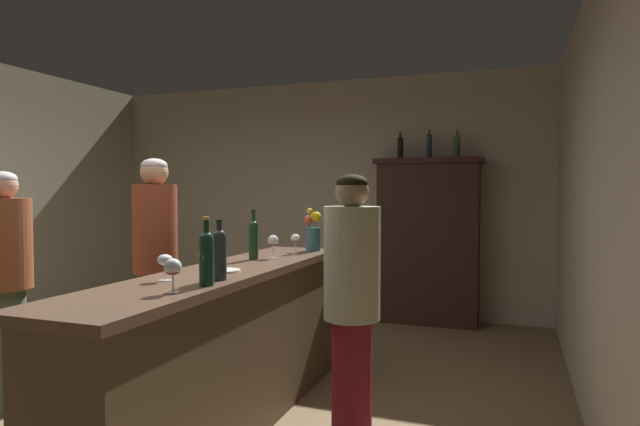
{
  "coord_description": "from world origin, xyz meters",
  "views": [
    {
      "loc": [
        2.3,
        -2.91,
        1.46
      ],
      "look_at": [
        1.2,
        0.11,
        1.33
      ],
      "focal_mm": 30.13,
      "sensor_mm": 36.0,
      "label": 1
    }
  ],
  "objects_px": {
    "display_cabinet": "(428,238)",
    "display_bottle_center": "(457,145)",
    "wine_bottle_chardonnay": "(206,255)",
    "patron_in_grey": "(5,280)",
    "wine_glass_front": "(273,242)",
    "wine_bottle_riesling": "(253,237)",
    "wine_glass_spare": "(295,239)",
    "wine_glass_rear": "(165,261)",
    "patron_tall": "(155,261)",
    "cheese_plate": "(225,271)",
    "bartender": "(352,303)",
    "flower_arrangement": "(313,232)",
    "wine_glass_mid": "(173,269)",
    "bar_counter": "(224,349)",
    "wine_bottle_pinot": "(219,252)",
    "display_bottle_left": "(400,146)",
    "display_bottle_midleft": "(429,145)"
  },
  "relations": [
    {
      "from": "wine_glass_rear",
      "to": "patron_tall",
      "type": "height_order",
      "value": "patron_tall"
    },
    {
      "from": "display_bottle_center",
      "to": "bartender",
      "type": "xyz_separation_m",
      "value": [
        -0.21,
        -3.21,
        -1.1
      ]
    },
    {
      "from": "wine_glass_mid",
      "to": "cheese_plate",
      "type": "bearing_deg",
      "value": 99.32
    },
    {
      "from": "display_cabinet",
      "to": "bar_counter",
      "type": "bearing_deg",
      "value": -103.58
    },
    {
      "from": "wine_glass_front",
      "to": "display_bottle_left",
      "type": "distance_m",
      "value": 2.69
    },
    {
      "from": "wine_glass_mid",
      "to": "wine_glass_front",
      "type": "bearing_deg",
      "value": 94.79
    },
    {
      "from": "patron_in_grey",
      "to": "bartender",
      "type": "bearing_deg",
      "value": 13.3
    },
    {
      "from": "wine_glass_rear",
      "to": "bartender",
      "type": "xyz_separation_m",
      "value": [
        0.92,
        0.37,
        -0.23
      ]
    },
    {
      "from": "wine_bottle_chardonnay",
      "to": "bartender",
      "type": "xyz_separation_m",
      "value": [
        0.64,
        0.42,
        -0.28
      ]
    },
    {
      "from": "wine_bottle_riesling",
      "to": "wine_glass_rear",
      "type": "distance_m",
      "value": 0.96
    },
    {
      "from": "display_cabinet",
      "to": "display_bottle_center",
      "type": "xyz_separation_m",
      "value": [
        0.3,
        0.0,
        1.01
      ]
    },
    {
      "from": "display_cabinet",
      "to": "display_bottle_midleft",
      "type": "xyz_separation_m",
      "value": [
        0.0,
        0.0,
        1.02
      ]
    },
    {
      "from": "wine_bottle_riesling",
      "to": "display_bottle_midleft",
      "type": "bearing_deg",
      "value": 72.89
    },
    {
      "from": "cheese_plate",
      "to": "patron_in_grey",
      "type": "height_order",
      "value": "patron_in_grey"
    },
    {
      "from": "wine_bottle_chardonnay",
      "to": "patron_tall",
      "type": "xyz_separation_m",
      "value": [
        -1.03,
        0.96,
        -0.19
      ]
    },
    {
      "from": "wine_glass_mid",
      "to": "bar_counter",
      "type": "bearing_deg",
      "value": 102.26
    },
    {
      "from": "bar_counter",
      "to": "wine_bottle_pinot",
      "type": "relative_size",
      "value": 8.29
    },
    {
      "from": "display_bottle_midleft",
      "to": "bartender",
      "type": "relative_size",
      "value": 0.21
    },
    {
      "from": "flower_arrangement",
      "to": "wine_glass_spare",
      "type": "bearing_deg",
      "value": -100.09
    },
    {
      "from": "wine_glass_rear",
      "to": "cheese_plate",
      "type": "distance_m",
      "value": 0.43
    },
    {
      "from": "wine_glass_front",
      "to": "wine_bottle_riesling",
      "type": "bearing_deg",
      "value": -133.01
    },
    {
      "from": "wine_bottle_chardonnay",
      "to": "wine_bottle_riesling",
      "type": "bearing_deg",
      "value": 104.05
    },
    {
      "from": "wine_glass_front",
      "to": "wine_glass_rear",
      "type": "relative_size",
      "value": 1.17
    },
    {
      "from": "wine_glass_front",
      "to": "wine_glass_rear",
      "type": "distance_m",
      "value": 1.07
    },
    {
      "from": "display_cabinet",
      "to": "wine_bottle_chardonnay",
      "type": "distance_m",
      "value": 3.67
    },
    {
      "from": "wine_glass_front",
      "to": "flower_arrangement",
      "type": "bearing_deg",
      "value": 80.82
    },
    {
      "from": "display_cabinet",
      "to": "wine_bottle_pinot",
      "type": "distance_m",
      "value": 3.51
    },
    {
      "from": "wine_bottle_pinot",
      "to": "flower_arrangement",
      "type": "relative_size",
      "value": 0.95
    },
    {
      "from": "bar_counter",
      "to": "cheese_plate",
      "type": "bearing_deg",
      "value": -54.23
    },
    {
      "from": "cheese_plate",
      "to": "display_bottle_midleft",
      "type": "xyz_separation_m",
      "value": [
        0.71,
        3.18,
        0.98
      ]
    },
    {
      "from": "wine_bottle_chardonnay",
      "to": "patron_in_grey",
      "type": "distance_m",
      "value": 1.76
    },
    {
      "from": "display_bottle_center",
      "to": "bartender",
      "type": "distance_m",
      "value": 3.4
    },
    {
      "from": "wine_glass_front",
      "to": "patron_tall",
      "type": "xyz_separation_m",
      "value": [
        -0.88,
        -0.15,
        -0.15
      ]
    },
    {
      "from": "flower_arrangement",
      "to": "wine_glass_mid",
      "type": "bearing_deg",
      "value": -89.34
    },
    {
      "from": "wine_glass_mid",
      "to": "wine_glass_spare",
      "type": "xyz_separation_m",
      "value": [
        -0.07,
        1.64,
        -0.0
      ]
    },
    {
      "from": "wine_glass_mid",
      "to": "patron_in_grey",
      "type": "height_order",
      "value": "patron_in_grey"
    },
    {
      "from": "wine_glass_front",
      "to": "patron_tall",
      "type": "relative_size",
      "value": 0.1
    },
    {
      "from": "wine_bottle_pinot",
      "to": "patron_in_grey",
      "type": "relative_size",
      "value": 0.2
    },
    {
      "from": "bar_counter",
      "to": "wine_glass_front",
      "type": "distance_m",
      "value": 0.85
    },
    {
      "from": "wine_glass_spare",
      "to": "patron_in_grey",
      "type": "bearing_deg",
      "value": -144.88
    },
    {
      "from": "bar_counter",
      "to": "flower_arrangement",
      "type": "height_order",
      "value": "flower_arrangement"
    },
    {
      "from": "wine_glass_spare",
      "to": "display_bottle_center",
      "type": "relative_size",
      "value": 0.51
    },
    {
      "from": "wine_bottle_chardonnay",
      "to": "display_bottle_left",
      "type": "xyz_separation_m",
      "value": [
        0.24,
        3.63,
        0.82
      ]
    },
    {
      "from": "flower_arrangement",
      "to": "patron_in_grey",
      "type": "height_order",
      "value": "patron_in_grey"
    },
    {
      "from": "bar_counter",
      "to": "wine_bottle_pinot",
      "type": "xyz_separation_m",
      "value": [
        0.17,
        -0.34,
        0.64
      ]
    },
    {
      "from": "wine_bottle_chardonnay",
      "to": "wine_glass_spare",
      "type": "relative_size",
      "value": 2.29
    },
    {
      "from": "wine_bottle_chardonnay",
      "to": "wine_glass_spare",
      "type": "height_order",
      "value": "wine_bottle_chardonnay"
    },
    {
      "from": "cheese_plate",
      "to": "bartender",
      "type": "distance_m",
      "value": 0.8
    },
    {
      "from": "wine_bottle_pinot",
      "to": "wine_glass_mid",
      "type": "height_order",
      "value": "wine_bottle_pinot"
    },
    {
      "from": "wine_bottle_riesling",
      "to": "display_bottle_center",
      "type": "bearing_deg",
      "value": 67.21
    }
  ]
}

